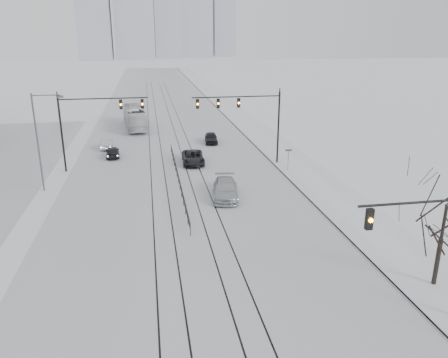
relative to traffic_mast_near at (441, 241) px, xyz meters
The scene contains 18 objects.
road 55.26m from the traffic_mast_near, 101.30° to the left, with size 22.00×260.00×0.02m, color silver.
sidewalk_east 54.26m from the traffic_mast_near, 87.13° to the left, with size 5.00×260.00×0.16m, color white.
curb 54.19m from the traffic_mast_near, 89.72° to the left, with size 0.10×260.00×0.12m, color gray.
tram_rails 35.96m from the traffic_mast_near, 107.60° to the left, with size 5.30×180.00×0.01m.
skyline 268.96m from the traffic_mast_near, 91.23° to the left, with size 96.00×48.00×72.00m.
traffic_mast_near is the anchor object (origin of this frame).
traffic_mast_ne 29.14m from the traffic_mast_near, 95.19° to the left, with size 9.60×0.37×8.00m.
traffic_mast_nw 35.69m from the traffic_mast_near, 122.77° to the left, with size 9.10×0.37×8.00m.
street_light_west 33.24m from the traffic_mast_near, 133.76° to the left, with size 2.73×0.25×9.00m.
bare_tree 3.85m from the traffic_mast_near, 51.24° to the left, with size 4.40×4.40×6.10m.
median_fence 26.62m from the traffic_mast_near, 114.20° to the left, with size 0.06×24.00×1.00m.
street_sign 26.19m from the traffic_mast_near, 87.77° to the left, with size 0.70×0.06×2.40m.
sedan_sb_inner 39.37m from the traffic_mast_near, 116.93° to the left, with size 1.53×3.80×1.29m, color black.
sedan_sb_outer 43.64m from the traffic_mast_near, 115.57° to the left, with size 1.30×3.73×1.23m, color #B9BCC2.
sedan_nb_front 32.02m from the traffic_mast_near, 105.75° to the left, with size 2.36×5.11×1.42m, color black.
sedan_nb_right 20.82m from the traffic_mast_near, 109.81° to the left, with size 2.18×5.35×1.55m, color #B3B8BC.
sedan_nb_far 40.57m from the traffic_mast_near, 97.39° to the left, with size 1.64×4.07×1.39m, color black.
box_truck 54.09m from the traffic_mast_near, 106.60° to the left, with size 2.76×11.81×3.29m, color silver.
Camera 1 is at (-2.53, -10.63, 13.81)m, focal length 35.00 mm.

